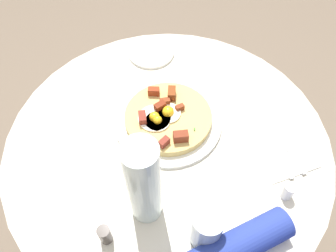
# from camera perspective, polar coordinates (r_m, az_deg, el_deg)

# --- Properties ---
(ground_plane) EXTENTS (6.00, 6.00, 0.00)m
(ground_plane) POSITION_cam_1_polar(r_m,az_deg,el_deg) (1.54, -0.02, -17.16)
(ground_plane) COLOR #6B5B4C
(dining_table) EXTENTS (0.87, 0.87, 0.72)m
(dining_table) POSITION_cam_1_polar(r_m,az_deg,el_deg) (1.03, -0.02, -7.43)
(dining_table) COLOR beige
(dining_table) RESTS_ON ground_plane
(pizza_plate) EXTENTS (0.30, 0.30, 0.01)m
(pizza_plate) POSITION_cam_1_polar(r_m,az_deg,el_deg) (0.91, 0.03, 0.88)
(pizza_plate) COLOR white
(pizza_plate) RESTS_ON dining_table
(breakfast_pizza) EXTENTS (0.24, 0.24, 0.05)m
(breakfast_pizza) POSITION_cam_1_polar(r_m,az_deg,el_deg) (0.89, -0.17, 1.61)
(breakfast_pizza) COLOR tan
(breakfast_pizza) RESTS_ON pizza_plate
(bread_plate) EXTENTS (0.15, 0.15, 0.01)m
(bread_plate) POSITION_cam_1_polar(r_m,az_deg,el_deg) (1.10, -2.96, 12.72)
(bread_plate) COLOR white
(bread_plate) RESTS_ON dining_table
(napkin) EXTENTS (0.15, 0.18, 0.00)m
(napkin) POSITION_cam_1_polar(r_m,az_deg,el_deg) (0.91, 18.87, -3.68)
(napkin) COLOR white
(napkin) RESTS_ON dining_table
(fork) EXTENTS (0.02, 0.18, 0.00)m
(fork) POSITION_cam_1_polar(r_m,az_deg,el_deg) (0.92, 19.87, -3.18)
(fork) COLOR silver
(fork) RESTS_ON napkin
(knife) EXTENTS (0.02, 0.18, 0.00)m
(knife) POSITION_cam_1_polar(r_m,az_deg,el_deg) (0.90, 18.00, -3.88)
(knife) COLOR silver
(knife) RESTS_ON napkin
(water_glass) EXTENTS (0.07, 0.07, 0.11)m
(water_glass) POSITION_cam_1_polar(r_m,az_deg,el_deg) (0.72, 6.70, -17.28)
(water_glass) COLOR silver
(water_glass) RESTS_ON dining_table
(water_bottle) EXTENTS (0.07, 0.07, 0.26)m
(water_bottle) POSITION_cam_1_polar(r_m,az_deg,el_deg) (0.67, -4.26, -10.07)
(water_bottle) COLOR silver
(water_bottle) RESTS_ON dining_table
(salt_shaker) EXTENTS (0.03, 0.03, 0.05)m
(salt_shaker) POSITION_cam_1_polar(r_m,az_deg,el_deg) (0.83, 20.26, -10.63)
(salt_shaker) COLOR white
(salt_shaker) RESTS_ON dining_table
(pepper_shaker) EXTENTS (0.03, 0.03, 0.06)m
(pepper_shaker) POSITION_cam_1_polar(r_m,az_deg,el_deg) (0.75, -10.96, -18.17)
(pepper_shaker) COLOR #3F3833
(pepper_shaker) RESTS_ON dining_table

